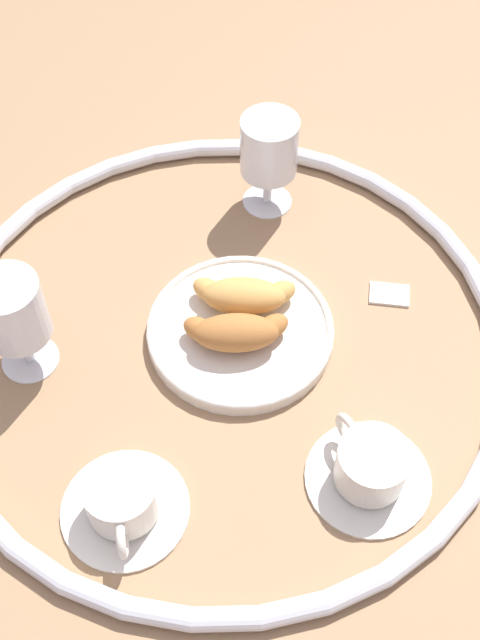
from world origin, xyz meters
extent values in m
plane|color=#997551|center=(0.00, 0.00, 0.00)|extent=(2.20, 2.20, 0.00)
torus|color=silver|center=(0.00, 0.00, 0.01)|extent=(0.69, 0.69, 0.02)
cylinder|color=silver|center=(0.02, 0.00, 0.01)|extent=(0.23, 0.23, 0.02)
torus|color=silver|center=(0.02, 0.00, 0.02)|extent=(0.23, 0.23, 0.01)
ellipsoid|color=#AD6B33|center=(0.01, -0.02, 0.04)|extent=(0.11, 0.07, 0.04)
ellipsoid|color=#AD6B33|center=(0.05, -0.02, 0.03)|extent=(0.05, 0.04, 0.03)
ellipsoid|color=#AD6B33|center=(-0.03, 0.00, 0.03)|extent=(0.05, 0.05, 0.03)
ellipsoid|color=#D6994C|center=(0.04, 0.03, 0.04)|extent=(0.11, 0.08, 0.04)
ellipsoid|color=#D6994C|center=(0.08, 0.02, 0.03)|extent=(0.05, 0.04, 0.03)
ellipsoid|color=#D6994C|center=(0.00, 0.05, 0.03)|extent=(0.05, 0.05, 0.03)
cylinder|color=silver|center=(-0.16, -0.18, 0.00)|extent=(0.14, 0.14, 0.01)
cylinder|color=silver|center=(-0.16, -0.18, 0.03)|extent=(0.08, 0.08, 0.05)
cylinder|color=brown|center=(-0.16, -0.18, 0.06)|extent=(0.07, 0.07, 0.01)
torus|color=silver|center=(-0.17, -0.22, 0.04)|extent=(0.02, 0.04, 0.04)
cylinder|color=silver|center=(0.09, -0.22, 0.00)|extent=(0.14, 0.14, 0.01)
cylinder|color=silver|center=(0.09, -0.22, 0.03)|extent=(0.08, 0.08, 0.05)
cylinder|color=brown|center=(0.09, -0.22, 0.06)|extent=(0.07, 0.07, 0.01)
torus|color=silver|center=(0.09, -0.18, 0.04)|extent=(0.02, 0.04, 0.04)
cylinder|color=white|center=(-0.23, 0.04, 0.00)|extent=(0.07, 0.07, 0.01)
cylinder|color=white|center=(-0.23, 0.04, 0.03)|extent=(0.01, 0.01, 0.05)
cylinder|color=white|center=(-0.23, 0.04, 0.10)|extent=(0.08, 0.08, 0.08)
cylinder|color=yellow|center=(-0.23, 0.04, 0.08)|extent=(0.07, 0.07, 0.04)
cylinder|color=white|center=(0.13, 0.20, 0.00)|extent=(0.07, 0.07, 0.01)
cylinder|color=white|center=(0.13, 0.20, 0.03)|extent=(0.01, 0.01, 0.05)
cylinder|color=white|center=(0.13, 0.20, 0.10)|extent=(0.08, 0.08, 0.08)
cylinder|color=gold|center=(0.13, 0.20, 0.10)|extent=(0.07, 0.07, 0.07)
cube|color=white|center=(0.22, 0.00, 0.00)|extent=(0.06, 0.05, 0.01)
camera|label=1|loc=(-0.15, -0.52, 0.79)|focal=44.17mm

